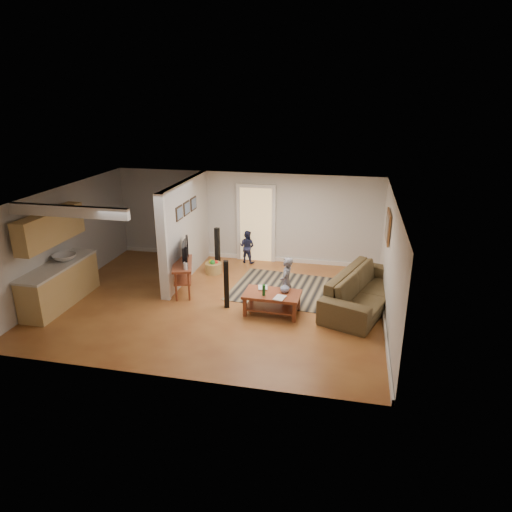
{
  "coord_description": "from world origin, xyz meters",
  "views": [
    {
      "loc": [
        2.88,
        -9.13,
        4.55
      ],
      "look_at": [
        0.87,
        0.27,
        1.1
      ],
      "focal_mm": 32.0,
      "sensor_mm": 36.0,
      "label": 1
    }
  ],
  "objects_px": {
    "coffee_table": "(273,297)",
    "child": "(286,306)",
    "toy_basket": "(213,267)",
    "tv_console": "(183,266)",
    "sofa": "(363,306)",
    "speaker_right": "(217,248)",
    "toddler": "(247,262)",
    "speaker_left": "(226,284)"
  },
  "relations": [
    {
      "from": "speaker_right",
      "to": "toy_basket",
      "type": "relative_size",
      "value": 2.56
    },
    {
      "from": "sofa",
      "to": "toddler",
      "type": "relative_size",
      "value": 2.96
    },
    {
      "from": "toddler",
      "to": "coffee_table",
      "type": "bearing_deg",
      "value": 127.06
    },
    {
      "from": "speaker_left",
      "to": "toddler",
      "type": "distance_m",
      "value": 2.96
    },
    {
      "from": "toy_basket",
      "to": "toddler",
      "type": "xyz_separation_m",
      "value": [
        0.69,
        0.99,
        -0.16
      ]
    },
    {
      "from": "speaker_left",
      "to": "speaker_right",
      "type": "bearing_deg",
      "value": 96.36
    },
    {
      "from": "sofa",
      "to": "coffee_table",
      "type": "bearing_deg",
      "value": 131.04
    },
    {
      "from": "speaker_left",
      "to": "toddler",
      "type": "height_order",
      "value": "speaker_left"
    },
    {
      "from": "speaker_right",
      "to": "toy_basket",
      "type": "bearing_deg",
      "value": -72.61
    },
    {
      "from": "coffee_table",
      "to": "toddler",
      "type": "height_order",
      "value": "coffee_table"
    },
    {
      "from": "sofa",
      "to": "coffee_table",
      "type": "relative_size",
      "value": 2.24
    },
    {
      "from": "sofa",
      "to": "speaker_right",
      "type": "height_order",
      "value": "speaker_right"
    },
    {
      "from": "tv_console",
      "to": "toddler",
      "type": "distance_m",
      "value": 2.61
    },
    {
      "from": "coffee_table",
      "to": "tv_console",
      "type": "bearing_deg",
      "value": 163.77
    },
    {
      "from": "coffee_table",
      "to": "tv_console",
      "type": "xyz_separation_m",
      "value": [
        -2.3,
        0.67,
        0.3
      ]
    },
    {
      "from": "sofa",
      "to": "tv_console",
      "type": "relative_size",
      "value": 2.2
    },
    {
      "from": "speaker_left",
      "to": "toy_basket",
      "type": "bearing_deg",
      "value": 100.46
    },
    {
      "from": "child",
      "to": "speaker_left",
      "type": "bearing_deg",
      "value": -71.17
    },
    {
      "from": "toy_basket",
      "to": "toddler",
      "type": "distance_m",
      "value": 1.22
    },
    {
      "from": "coffee_table",
      "to": "speaker_left",
      "type": "height_order",
      "value": "speaker_left"
    },
    {
      "from": "sofa",
      "to": "speaker_right",
      "type": "xyz_separation_m",
      "value": [
        -3.92,
        1.69,
        0.56
      ]
    },
    {
      "from": "speaker_right",
      "to": "toy_basket",
      "type": "height_order",
      "value": "speaker_right"
    },
    {
      "from": "speaker_right",
      "to": "child",
      "type": "relative_size",
      "value": 0.96
    },
    {
      "from": "coffee_table",
      "to": "child",
      "type": "bearing_deg",
      "value": 59.78
    },
    {
      "from": "sofa",
      "to": "toy_basket",
      "type": "bearing_deg",
      "value": 92.48
    },
    {
      "from": "sofa",
      "to": "toddler",
      "type": "bearing_deg",
      "value": 75.26
    },
    {
      "from": "sofa",
      "to": "toy_basket",
      "type": "height_order",
      "value": "sofa"
    },
    {
      "from": "tv_console",
      "to": "sofa",
      "type": "bearing_deg",
      "value": -17.84
    },
    {
      "from": "toy_basket",
      "to": "child",
      "type": "distance_m",
      "value": 2.71
    },
    {
      "from": "speaker_right",
      "to": "sofa",
      "type": "bearing_deg",
      "value": -7.96
    },
    {
      "from": "coffee_table",
      "to": "speaker_left",
      "type": "relative_size",
      "value": 1.12
    },
    {
      "from": "sofa",
      "to": "tv_console",
      "type": "height_order",
      "value": "tv_console"
    },
    {
      "from": "toy_basket",
      "to": "child",
      "type": "height_order",
      "value": "child"
    },
    {
      "from": "toddler",
      "to": "toy_basket",
      "type": "bearing_deg",
      "value": 69.03
    },
    {
      "from": "toy_basket",
      "to": "toddler",
      "type": "bearing_deg",
      "value": 55.08
    },
    {
      "from": "speaker_left",
      "to": "toy_basket",
      "type": "height_order",
      "value": "speaker_left"
    },
    {
      "from": "speaker_left",
      "to": "child",
      "type": "bearing_deg",
      "value": -1.0
    },
    {
      "from": "sofa",
      "to": "speaker_right",
      "type": "distance_m",
      "value": 4.3
    },
    {
      "from": "tv_console",
      "to": "speaker_right",
      "type": "relative_size",
      "value": 1.12
    },
    {
      "from": "tv_console",
      "to": "toy_basket",
      "type": "relative_size",
      "value": 2.88
    },
    {
      "from": "sofa",
      "to": "toddler",
      "type": "xyz_separation_m",
      "value": [
        -3.21,
        2.23,
        0.0
      ]
    },
    {
      "from": "child",
      "to": "tv_console",
      "type": "bearing_deg",
      "value": -91.35
    }
  ]
}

